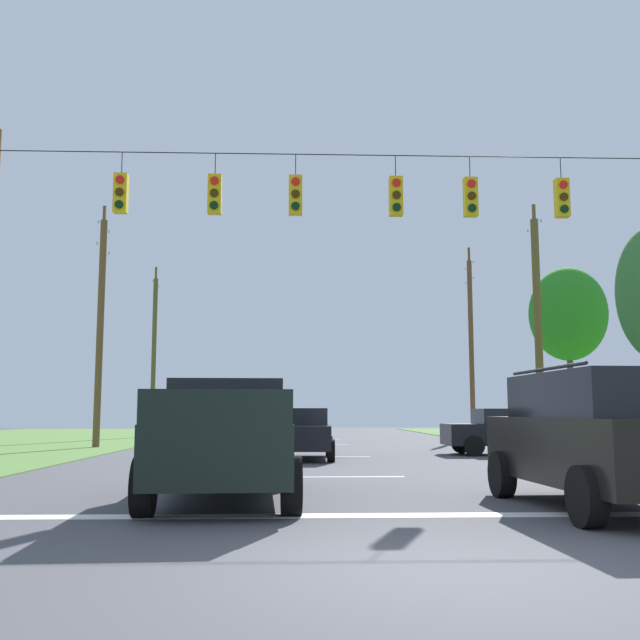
# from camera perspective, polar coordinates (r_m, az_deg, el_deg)

# --- Properties ---
(ground_plane) EXTENTS (120.00, 120.00, 0.00)m
(ground_plane) POSITION_cam_1_polar(r_m,az_deg,el_deg) (7.05, 8.11, -18.64)
(ground_plane) COLOR #47474C
(stop_bar_stripe) EXTENTS (14.16, 0.45, 0.01)m
(stop_bar_stripe) POSITION_cam_1_polar(r_m,az_deg,el_deg) (10.40, 4.67, -14.91)
(stop_bar_stripe) COLOR white
(stop_bar_stripe) RESTS_ON ground
(lane_dash_0) EXTENTS (2.50, 0.15, 0.01)m
(lane_dash_0) POSITION_cam_1_polar(r_m,az_deg,el_deg) (16.34, 2.15, -12.10)
(lane_dash_0) COLOR white
(lane_dash_0) RESTS_ON ground
(lane_dash_1) EXTENTS (2.50, 0.15, 0.01)m
(lane_dash_1) POSITION_cam_1_polar(r_m,az_deg,el_deg) (23.61, 0.83, -10.59)
(lane_dash_1) COLOR white
(lane_dash_1) RESTS_ON ground
(lane_dash_2) EXTENTS (2.50, 0.15, 0.01)m
(lane_dash_2) POSITION_cam_1_polar(r_m,az_deg,el_deg) (32.17, 0.05, -9.68)
(lane_dash_2) COLOR white
(lane_dash_2) RESTS_ON ground
(lane_dash_3) EXTENTS (2.50, 0.15, 0.01)m
(lane_dash_3) POSITION_cam_1_polar(r_m,az_deg,el_deg) (37.95, -0.28, -9.30)
(lane_dash_3) COLOR white
(lane_dash_3) RESTS_ON ground
(lane_dash_4) EXTENTS (2.50, 0.15, 0.01)m
(lane_dash_4) POSITION_cam_1_polar(r_m,az_deg,el_deg) (47.99, -0.66, -8.85)
(lane_dash_4) COLOR white
(lane_dash_4) RESTS_ON ground
(overhead_signal_span) EXTENTS (16.95, 0.31, 8.08)m
(overhead_signal_span) POSITION_cam_1_polar(r_m,az_deg,el_deg) (17.31, 1.96, 3.67)
(overhead_signal_span) COLOR brown
(overhead_signal_span) RESTS_ON ground
(pickup_truck) EXTENTS (2.48, 5.48, 1.95)m
(pickup_truck) POSITION_cam_1_polar(r_m,az_deg,el_deg) (12.21, -7.38, -9.19)
(pickup_truck) COLOR black
(pickup_truck) RESTS_ON ground
(suv_black) EXTENTS (2.36, 4.87, 2.05)m
(suv_black) POSITION_cam_1_polar(r_m,az_deg,el_deg) (11.59, 21.11, -8.42)
(suv_black) COLOR black
(suv_black) RESTS_ON ground
(distant_car_crossing_white) EXTENTS (2.21, 4.39, 1.52)m
(distant_car_crossing_white) POSITION_cam_1_polar(r_m,az_deg,el_deg) (32.31, 17.62, -7.94)
(distant_car_crossing_white) COLOR silver
(distant_car_crossing_white) RESTS_ON ground
(distant_car_oncoming) EXTENTS (2.12, 4.35, 1.52)m
(distant_car_oncoming) POSITION_cam_1_polar(r_m,az_deg,el_deg) (22.44, -1.55, -8.75)
(distant_car_oncoming) COLOR black
(distant_car_oncoming) RESTS_ON ground
(distant_car_far_parked) EXTENTS (4.32, 2.06, 1.52)m
(distant_car_far_parked) POSITION_cam_1_polar(r_m,az_deg,el_deg) (25.53, 14.50, -8.34)
(distant_car_far_parked) COLOR black
(distant_car_far_parked) RESTS_ON ground
(utility_pole_mid_right) EXTENTS (0.32, 1.76, 10.13)m
(utility_pole_mid_right) POSITION_cam_1_polar(r_m,az_deg,el_deg) (31.63, 16.61, -0.58)
(utility_pole_mid_right) COLOR brown
(utility_pole_mid_right) RESTS_ON ground
(utility_pole_far_right) EXTENTS (0.28, 1.98, 10.94)m
(utility_pole_far_right) POSITION_cam_1_polar(r_m,az_deg,el_deg) (42.94, 11.68, -1.66)
(utility_pole_far_right) COLOR brown
(utility_pole_far_right) RESTS_ON ground
(utility_pole_mid_left) EXTENTS (0.28, 1.96, 9.85)m
(utility_pole_mid_left) POSITION_cam_1_polar(r_m,az_deg,el_deg) (30.88, -16.73, -0.31)
(utility_pole_mid_left) COLOR brown
(utility_pole_mid_left) RESTS_ON ground
(utility_pole_far_left) EXTENTS (0.26, 1.82, 9.73)m
(utility_pole_far_left) POSITION_cam_1_polar(r_m,az_deg,el_deg) (42.78, -12.81, -2.55)
(utility_pole_far_left) COLOR brown
(utility_pole_far_left) RESTS_ON ground
(tree_roadside_right) EXTENTS (3.68, 3.68, 8.38)m
(tree_roadside_right) POSITION_cam_1_polar(r_m,az_deg,el_deg) (37.30, 18.74, 0.42)
(tree_roadside_right) COLOR brown
(tree_roadside_right) RESTS_ON ground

